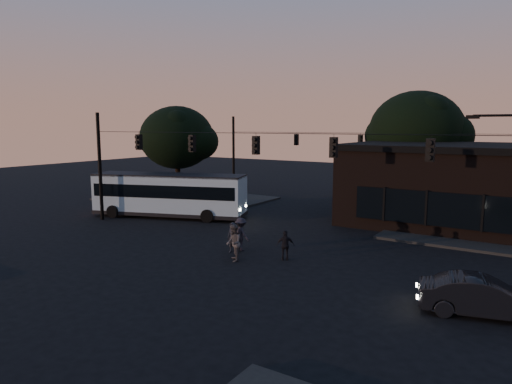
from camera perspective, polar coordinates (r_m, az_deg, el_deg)
The scene contains 13 objects.
ground at distance 22.43m, azimuth -5.63°, elevation -8.85°, with size 120.00×120.00×0.00m, color black.
sidewalk_far_left at distance 41.69m, azimuth -8.73°, elevation -0.82°, with size 14.00×10.00×0.15m, color black.
building at distance 33.23m, azimuth 25.04°, elevation 0.78°, with size 15.40×10.41×5.40m.
tree_behind at distance 39.86m, azimuth 19.40°, elevation 7.23°, with size 7.60×7.60×9.43m.
tree_left at distance 40.45m, azimuth -9.84°, elevation 6.70°, with size 6.40×6.40×8.30m.
signal_rig_near at distance 24.78m, azimuth 0.00°, elevation 3.32°, with size 26.24×0.30×7.50m.
signal_rig_far at distance 39.17m, azimuth 12.86°, elevation 4.57°, with size 26.24×0.30×7.50m.
bus at distance 33.68m, azimuth -10.80°, elevation -0.12°, with size 11.38×6.17×3.14m.
car at distance 18.11m, azimuth 26.46°, elevation -11.62°, with size 1.47×4.21×1.39m, color black.
pedestrian_a at distance 23.96m, azimuth -2.93°, elevation -5.72°, with size 0.58×0.38×1.60m, color black.
pedestrian_b at distance 22.46m, azimuth -2.82°, elevation -6.38°, with size 0.89×0.69×1.83m, color #4E4847.
pedestrian_c at distance 22.64m, azimuth 3.70°, elevation -6.66°, with size 0.89×0.37×1.52m, color black.
pedestrian_d at distance 24.33m, azimuth -1.88°, elevation -5.29°, with size 1.14×0.66×1.77m, color black.
Camera 1 is at (13.41, -16.73, 6.59)m, focal length 32.00 mm.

